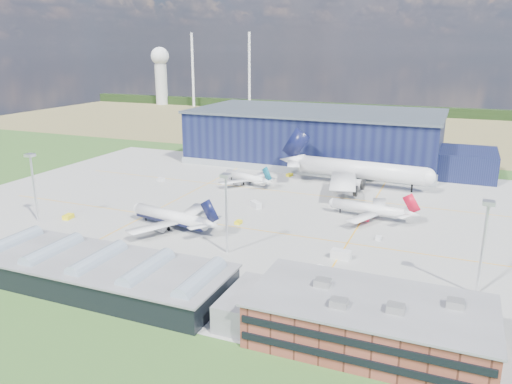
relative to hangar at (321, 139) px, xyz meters
name	(u,v)px	position (x,y,z in m)	size (l,w,h in m)	color
ground	(239,216)	(-2.81, -94.80, -11.62)	(600.00, 600.00, 0.00)	#2E551F
apron	(250,208)	(-2.81, -84.80, -11.59)	(220.00, 160.00, 0.08)	#999994
farmland	(362,127)	(-2.81, 125.20, -11.62)	(600.00, 220.00, 0.01)	olive
treeline	(380,110)	(-2.81, 205.20, -7.62)	(600.00, 8.00, 8.00)	black
horizon_dressing	(185,71)	(-194.11, 199.58, 22.58)	(440.20, 18.00, 70.00)	white
hangar	(321,139)	(0.00, 0.00, 0.00)	(145.00, 62.00, 26.10)	#101538
ops_building	(369,321)	(52.20, -154.81, -6.82)	(46.00, 23.00, 10.90)	brown
glass_concourse	(111,274)	(-9.26, -154.80, -7.93)	(78.00, 23.00, 8.60)	black
light_mast_west	(33,176)	(-62.81, -124.80, 3.82)	(2.60, 2.60, 23.00)	silver
light_mast_center	(226,201)	(7.19, -124.80, 3.82)	(2.60, 2.60, 23.00)	silver
light_mast_east	(485,233)	(72.19, -124.80, 3.82)	(2.60, 2.60, 23.00)	silver
airliner_navy	(171,210)	(-18.23, -113.21, -5.69)	(36.35, 35.56, 11.85)	white
airliner_red	(369,203)	(38.58, -79.51, -6.38)	(32.11, 31.41, 10.47)	white
airliner_widebody	(361,161)	(28.12, -39.80, -0.68)	(67.08, 65.62, 21.87)	white
airliner_regional	(246,173)	(-17.65, -54.80, -6.93)	(28.74, 28.12, 9.37)	white
gse_tug_a	(68,217)	(-55.07, -119.17, -10.84)	(2.28, 3.73, 1.56)	yellow
gse_tug_b	(238,222)	(0.31, -101.83, -11.03)	(1.80, 2.69, 1.17)	yellow
gse_van_a	(324,272)	(36.55, -129.15, -10.48)	(2.28, 5.22, 2.28)	silver
gse_cart_a	(379,238)	(45.26, -98.73, -11.04)	(1.77, 2.65, 1.15)	silver
gse_van_b	(256,204)	(-1.24, -83.27, -10.49)	(2.26, 4.93, 2.26)	silver
gse_tug_c	(290,175)	(-4.60, -35.10, -10.95)	(1.91, 3.06, 1.34)	yellow
gse_cart_b	(161,180)	(-53.48, -64.70, -10.89)	(2.25, 3.37, 1.46)	silver
gse_van_c	(341,255)	(37.98, -116.80, -10.33)	(2.57, 5.35, 2.57)	silver
car_a	(387,313)	(54.11, -142.80, -11.03)	(1.38, 3.42, 1.17)	#99999E
car_b	(110,260)	(-19.14, -142.80, -11.02)	(1.26, 3.60, 1.19)	#99999E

